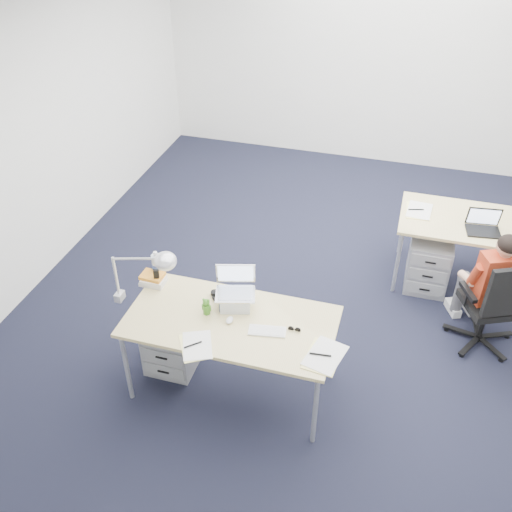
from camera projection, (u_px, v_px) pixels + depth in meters
The scene contains 23 objects.
floor at pixel (333, 318), 5.43m from camera, with size 7.00×7.00×0.00m, color black.
room at pixel (350, 154), 4.42m from camera, with size 6.02×7.02×2.80m.
desk_near at pixel (231, 325), 4.36m from camera, with size 1.60×0.80×0.73m.
desk_far at pixel (485, 227), 5.46m from camera, with size 1.60×0.80×0.73m.
office_chair at pixel (486, 320), 5.00m from camera, with size 0.81×0.81×0.97m.
seated_person at pixel (487, 282), 4.95m from camera, with size 0.51×0.67×1.13m.
drawer_pedestal_near at pixel (174, 337), 4.83m from camera, with size 0.40×0.50×0.55m, color #9D9FA2.
drawer_pedestal_far at pixel (429, 262), 5.70m from camera, with size 0.40×0.50×0.55m, color #9D9FA2.
silver_laptop at pixel (235, 290), 4.37m from camera, with size 0.30×0.24×0.32m, color silver, non-canonical shape.
wireless_keyboard at pixel (267, 331), 4.22m from camera, with size 0.28×0.11×0.01m, color white.
computer_mouse at pixel (230, 320), 4.31m from camera, with size 0.05×0.08×0.03m, color white.
headphones at pixel (222, 296), 4.53m from camera, with size 0.20×0.16×0.03m, color black, non-canonical shape.
can_koozie at pixel (223, 306), 4.38m from camera, with size 0.06×0.06×0.11m, color #14223F.
water_bottle at pixel (157, 265), 4.69m from camera, with size 0.08×0.08×0.25m, color silver.
bear_figurine at pixel (206, 306), 4.35m from camera, with size 0.08×0.06×0.15m, color #29711E, non-canonical shape.
book_stack at pixel (153, 279), 4.67m from camera, with size 0.20×0.15×0.09m, color silver.
cordless_phone at pixel (157, 278), 4.61m from camera, with size 0.04×0.03×0.17m, color black.
papers_left at pixel (195, 346), 4.10m from camera, with size 0.20×0.29×0.01m, color #FFF593.
papers_right at pixel (323, 356), 4.02m from camera, with size 0.23×0.33×0.01m, color #FFF593.
sunglasses at pixel (294, 329), 4.23m from camera, with size 0.10×0.05×0.02m, color black, non-canonical shape.
desk_lamp at pixel (135, 275), 4.32m from camera, with size 0.49×0.18×0.56m, color silver, non-canonical shape.
dark_laptop at pixel (486, 222), 5.24m from camera, with size 0.30×0.29×0.22m, color black, non-canonical shape.
far_papers at pixel (418, 211), 5.60m from camera, with size 0.23×0.32×0.01m, color white.
Camera 1 is at (0.43, -4.09, 3.67)m, focal length 40.00 mm.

